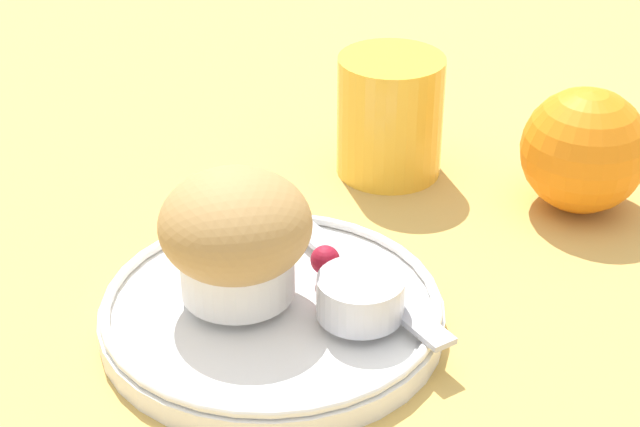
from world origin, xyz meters
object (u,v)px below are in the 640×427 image
at_px(juice_glass, 390,116).
at_px(butter_knife, 356,271).
at_px(orange_fruit, 584,150).
at_px(muffin, 230,233).

bearing_deg(juice_glass, butter_knife, -57.34).
distance_m(orange_fruit, juice_glass, 0.14).
xyz_separation_m(butter_knife, orange_fruit, (0.04, 0.19, 0.02)).
bearing_deg(orange_fruit, butter_knife, -101.36).
height_order(butter_knife, juice_glass, juice_glass).
height_order(orange_fruit, juice_glass, juice_glass).
xyz_separation_m(muffin, juice_glass, (-0.05, 0.20, -0.01)).
distance_m(muffin, butter_knife, 0.08).
distance_m(muffin, orange_fruit, 0.26).
bearing_deg(muffin, butter_knife, 54.99).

